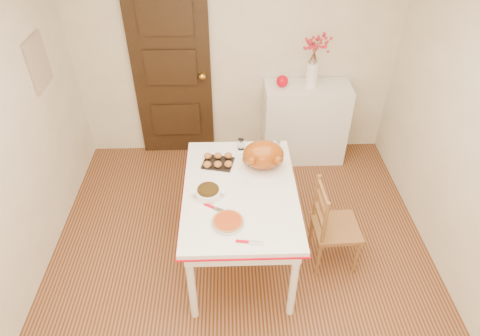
{
  "coord_description": "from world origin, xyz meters",
  "views": [
    {
      "loc": [
        -0.09,
        -2.23,
        3.02
      ],
      "look_at": [
        -0.01,
        0.31,
        0.99
      ],
      "focal_mm": 31.0,
      "sensor_mm": 36.0,
      "label": 1
    }
  ],
  "objects_px": {
    "sideboard": "(304,123)",
    "chair_oak": "(336,226)",
    "pumpkin_pie": "(228,221)",
    "kitchen_table": "(240,225)",
    "turkey_platter": "(263,156)"
  },
  "relations": [
    {
      "from": "kitchen_table",
      "to": "sideboard",
      "type": "bearing_deg",
      "value": 62.58
    },
    {
      "from": "sideboard",
      "to": "chair_oak",
      "type": "relative_size",
      "value": 1.08
    },
    {
      "from": "turkey_platter",
      "to": "pumpkin_pie",
      "type": "bearing_deg",
      "value": -101.97
    },
    {
      "from": "kitchen_table",
      "to": "pumpkin_pie",
      "type": "xyz_separation_m",
      "value": [
        -0.1,
        -0.38,
        0.43
      ]
    },
    {
      "from": "chair_oak",
      "to": "turkey_platter",
      "type": "xyz_separation_m",
      "value": [
        -0.62,
        0.33,
        0.51
      ]
    },
    {
      "from": "turkey_platter",
      "to": "sideboard",
      "type": "bearing_deg",
      "value": 78.12
    },
    {
      "from": "kitchen_table",
      "to": "turkey_platter",
      "type": "height_order",
      "value": "turkey_platter"
    },
    {
      "from": "sideboard",
      "to": "turkey_platter",
      "type": "xyz_separation_m",
      "value": [
        -0.59,
        -1.25,
        0.48
      ]
    },
    {
      "from": "turkey_platter",
      "to": "pumpkin_pie",
      "type": "distance_m",
      "value": 0.72
    },
    {
      "from": "pumpkin_pie",
      "to": "sideboard",
      "type": "bearing_deg",
      "value": 64.85
    },
    {
      "from": "sideboard",
      "to": "kitchen_table",
      "type": "distance_m",
      "value": 1.71
    },
    {
      "from": "sideboard",
      "to": "kitchen_table",
      "type": "xyz_separation_m",
      "value": [
        -0.79,
        -1.52,
        -0.06
      ]
    },
    {
      "from": "chair_oak",
      "to": "pumpkin_pie",
      "type": "height_order",
      "value": "chair_oak"
    },
    {
      "from": "chair_oak",
      "to": "kitchen_table",
      "type": "bearing_deg",
      "value": 83.19
    },
    {
      "from": "chair_oak",
      "to": "turkey_platter",
      "type": "distance_m",
      "value": 0.87
    }
  ]
}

